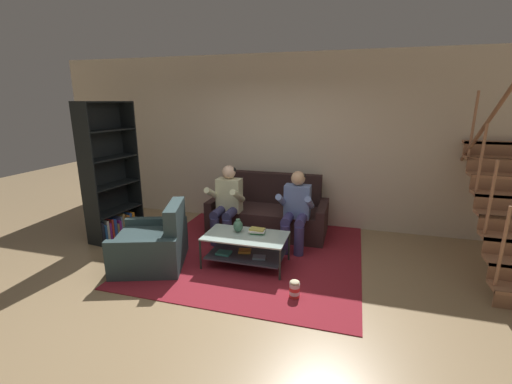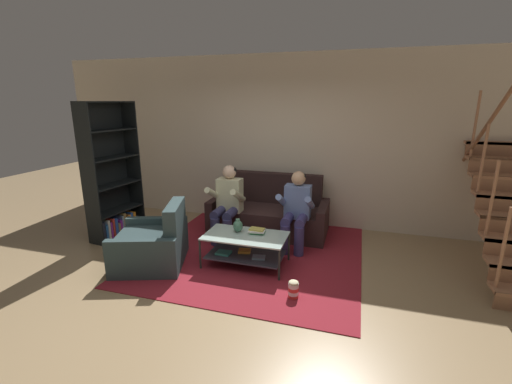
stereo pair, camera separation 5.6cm
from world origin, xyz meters
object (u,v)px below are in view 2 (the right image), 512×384
(vase, at_px, (238,226))
(bookshelf, at_px, (112,189))
(book_stack, at_px, (257,231))
(popcorn_tub, at_px, (293,289))
(armchair, at_px, (154,245))
(person_seated_right, at_px, (296,207))
(coffee_table, at_px, (245,245))
(couch, at_px, (269,214))
(person_seated_left, at_px, (227,200))

(vase, xyz_separation_m, bookshelf, (-2.24, 0.30, 0.27))
(vase, relative_size, book_stack, 0.77)
(book_stack, height_order, popcorn_tub, book_stack)
(bookshelf, relative_size, armchair, 1.83)
(person_seated_right, distance_m, bookshelf, 2.93)
(person_seated_right, bearing_deg, bookshelf, -172.79)
(coffee_table, xyz_separation_m, book_stack, (0.13, 0.12, 0.18))
(person_seated_right, relative_size, armchair, 0.98)
(coffee_table, relative_size, popcorn_tub, 5.10)
(armchair, bearing_deg, couch, 53.75)
(vase, bearing_deg, couch, 84.01)
(person_seated_left, height_order, coffee_table, person_seated_left)
(person_seated_right, distance_m, armchair, 2.06)
(person_seated_right, xyz_separation_m, coffee_table, (-0.54, -0.76, -0.35))
(book_stack, height_order, armchair, armchair)
(book_stack, bearing_deg, person_seated_right, 57.34)
(couch, xyz_separation_m, person_seated_left, (-0.54, -0.53, 0.34))
(book_stack, distance_m, armchair, 1.40)
(couch, relative_size, armchair, 1.64)
(book_stack, xyz_separation_m, bookshelf, (-2.50, 0.27, 0.32))
(person_seated_left, height_order, armchair, person_seated_left)
(coffee_table, relative_size, book_stack, 4.57)
(person_seated_right, xyz_separation_m, vase, (-0.67, -0.67, -0.12))
(bookshelf, bearing_deg, couch, 20.79)
(book_stack, relative_size, armchair, 0.20)
(person_seated_left, bearing_deg, bookshelf, -168.53)
(person_seated_left, height_order, person_seated_right, person_seated_left)
(person_seated_right, height_order, bookshelf, bookshelf)
(couch, relative_size, bookshelf, 0.89)
(vase, height_order, book_stack, vase)
(coffee_table, distance_m, bookshelf, 2.45)
(couch, distance_m, coffee_table, 1.29)
(book_stack, distance_m, bookshelf, 2.53)
(popcorn_tub, bearing_deg, book_stack, 131.32)
(vase, xyz_separation_m, popcorn_tub, (0.90, -0.69, -0.40))
(vase, bearing_deg, armchair, -158.77)
(couch, height_order, armchair, couch)
(person_seated_left, bearing_deg, coffee_table, -54.44)
(vase, bearing_deg, popcorn_tub, -37.57)
(person_seated_left, height_order, vase, person_seated_left)
(person_seated_left, xyz_separation_m, popcorn_tub, (1.31, -1.37, -0.54))
(vase, relative_size, bookshelf, 0.09)
(coffee_table, bearing_deg, person_seated_left, 125.56)
(couch, bearing_deg, vase, -95.99)
(couch, height_order, bookshelf, bookshelf)
(popcorn_tub, bearing_deg, armchair, 171.79)
(person_seated_right, relative_size, bookshelf, 0.54)
(person_seated_right, relative_size, coffee_table, 1.06)
(bookshelf, bearing_deg, coffee_table, -9.36)
(coffee_table, distance_m, vase, 0.28)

